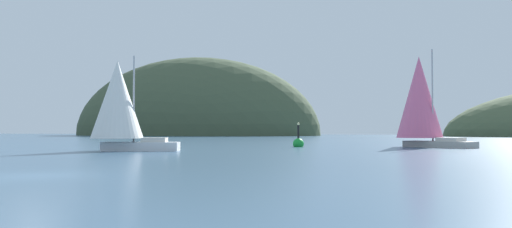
% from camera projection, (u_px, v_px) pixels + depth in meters
% --- Properties ---
extents(ground_plane, '(360.00, 360.00, 0.00)m').
position_uv_depth(ground_plane, '(32.00, 176.00, 19.42)').
color(ground_plane, '#385670').
extents(headland_left, '(79.15, 44.00, 47.96)m').
position_uv_depth(headland_left, '(193.00, 135.00, 164.70)').
color(headland_left, '#425138').
rests_on(headland_left, ground_plane).
extents(sailboat_pink_spinnaker, '(8.33, 7.32, 9.45)m').
position_uv_depth(sailboat_pink_spinnaker, '(420.00, 100.00, 52.42)').
color(sailboat_pink_spinnaker, '#B7B2A8').
rests_on(sailboat_pink_spinnaker, ground_plane).
extents(sailboat_white_mainsail, '(7.63, 5.25, 7.64)m').
position_uv_depth(sailboat_white_mainsail, '(119.00, 103.00, 42.86)').
color(sailboat_white_mainsail, white).
rests_on(sailboat_white_mainsail, ground_plane).
extents(channel_buoy, '(1.10, 1.10, 2.64)m').
position_uv_depth(channel_buoy, '(298.00, 143.00, 52.94)').
color(channel_buoy, green).
rests_on(channel_buoy, ground_plane).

